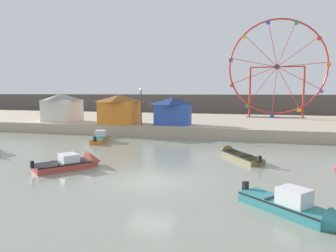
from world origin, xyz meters
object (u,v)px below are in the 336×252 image
(carnival_booth_white_ticket, at_px, (62,107))
(promenade_lamp_near, at_px, (141,101))
(motorboat_faded_red, at_px, (75,163))
(carnival_booth_orange_canopy, at_px, (119,109))
(motorboat_olive_wood, at_px, (235,155))
(carnival_booth_blue_tent, at_px, (173,111))
(motorboat_teal_painted, at_px, (301,210))
(ferris_wheel_red_frame, at_px, (277,68))
(motorboat_orange_hull, at_px, (101,138))

(carnival_booth_white_ticket, relative_size, promenade_lamp_near, 1.12)
(motorboat_faded_red, relative_size, carnival_booth_orange_canopy, 0.92)
(motorboat_olive_wood, distance_m, promenade_lamp_near, 14.57)
(carnival_booth_orange_canopy, relative_size, carnival_booth_blue_tent, 1.09)
(motorboat_teal_painted, bearing_deg, carnival_booth_white_ticket, 179.32)
(ferris_wheel_red_frame, height_order, promenade_lamp_near, ferris_wheel_red_frame)
(ferris_wheel_red_frame, relative_size, carnival_booth_blue_tent, 3.28)
(motorboat_orange_hull, height_order, ferris_wheel_red_frame, ferris_wheel_red_frame)
(motorboat_olive_wood, relative_size, promenade_lamp_near, 1.21)
(motorboat_faded_red, height_order, promenade_lamp_near, promenade_lamp_near)
(motorboat_faded_red, distance_m, carnival_booth_white_ticket, 21.40)
(motorboat_teal_painted, bearing_deg, motorboat_orange_hull, 177.33)
(motorboat_olive_wood, bearing_deg, carnival_booth_white_ticket, 30.27)
(ferris_wheel_red_frame, bearing_deg, carnival_booth_white_ticket, -153.23)
(carnival_booth_blue_tent, relative_size, carnival_booth_white_ticket, 0.93)
(motorboat_olive_wood, bearing_deg, ferris_wheel_red_frame, -43.05)
(motorboat_faded_red, bearing_deg, motorboat_teal_painted, -72.23)
(motorboat_orange_hull, height_order, promenade_lamp_near, promenade_lamp_near)
(motorboat_olive_wood, distance_m, motorboat_teal_painted, 11.29)
(motorboat_olive_wood, xyz_separation_m, carnival_booth_blue_tent, (-7.59, 10.88, 2.56))
(motorboat_teal_painted, bearing_deg, promenade_lamp_near, 165.20)
(ferris_wheel_red_frame, bearing_deg, motorboat_faded_red, -114.90)
(motorboat_olive_wood, xyz_separation_m, carnival_booth_orange_canopy, (-13.90, 10.22, 2.71))
(carnival_booth_orange_canopy, bearing_deg, carnival_booth_white_ticket, 170.30)
(motorboat_teal_painted, bearing_deg, motorboat_faded_red, -160.47)
(motorboat_olive_wood, xyz_separation_m, promenade_lamp_near, (-10.78, 9.10, 3.65))
(motorboat_olive_wood, height_order, carnival_booth_blue_tent, carnival_booth_blue_tent)
(motorboat_olive_wood, bearing_deg, motorboat_orange_hull, 38.37)
(ferris_wheel_red_frame, xyz_separation_m, promenade_lamp_near, (-15.19, -15.61, -4.44))
(motorboat_orange_hull, distance_m, promenade_lamp_near, 6.33)
(motorboat_faded_red, relative_size, ferris_wheel_red_frame, 0.30)
(motorboat_orange_hull, bearing_deg, motorboat_olive_wood, -122.34)
(carnival_booth_white_ticket, distance_m, promenade_lamp_near, 11.73)
(promenade_lamp_near, bearing_deg, motorboat_orange_hull, -119.37)
(motorboat_faded_red, height_order, carnival_booth_white_ticket, carnival_booth_white_ticket)
(motorboat_faded_red, xyz_separation_m, ferris_wheel_red_frame, (14.23, 30.65, 8.02))
(motorboat_olive_wood, bearing_deg, motorboat_teal_painted, 163.01)
(motorboat_teal_painted, relative_size, carnival_booth_blue_tent, 1.02)
(carnival_booth_blue_tent, xyz_separation_m, carnival_booth_white_ticket, (-14.68, 0.38, 0.22))
(motorboat_olive_wood, relative_size, ferris_wheel_red_frame, 0.35)
(carnival_booth_orange_canopy, height_order, carnival_booth_blue_tent, carnival_booth_orange_canopy)
(motorboat_orange_hull, xyz_separation_m, carnival_booth_white_ticket, (-8.92, 6.73, 2.66))
(motorboat_olive_wood, relative_size, carnival_booth_white_ticket, 1.08)
(motorboat_olive_wood, height_order, ferris_wheel_red_frame, ferris_wheel_red_frame)
(motorboat_orange_hull, distance_m, carnival_booth_white_ticket, 11.49)
(motorboat_faded_red, relative_size, motorboat_olive_wood, 0.86)
(motorboat_olive_wood, distance_m, carnival_booth_white_ticket, 25.11)
(motorboat_faded_red, xyz_separation_m, promenade_lamp_near, (-0.96, 15.04, 3.58))
(motorboat_faded_red, relative_size, promenade_lamp_near, 1.04)
(motorboat_teal_painted, relative_size, carnival_booth_orange_canopy, 0.94)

